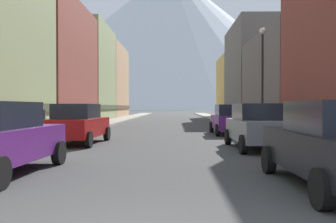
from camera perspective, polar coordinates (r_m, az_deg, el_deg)
sidewalk_left at (r=39.66m, az=-8.73°, el=-1.54°), size 2.50×100.00×0.15m
sidewalk_right at (r=39.49m, az=9.44°, el=-1.55°), size 2.50×100.00×0.15m
storefront_left_2 at (r=34.01m, az=-19.08°, el=6.55°), size 7.57×12.89×10.58m
storefront_left_3 at (r=46.02m, az=-13.78°, el=5.53°), size 7.79×11.31×11.36m
storefront_left_4 at (r=58.20m, az=-9.88°, el=4.33°), size 6.38×13.64×10.93m
storefront_right_2 at (r=33.70m, az=20.09°, el=4.35°), size 8.22×13.98×7.89m
storefront_right_3 at (r=47.40m, az=14.66°, el=5.57°), size 8.46×13.37×11.67m
storefront_right_4 at (r=59.35m, az=12.74°, el=3.51°), size 10.22×10.43×9.36m
car_left_1 at (r=16.99m, az=-13.69°, el=-1.83°), size 2.22×4.47×1.78m
car_right_0 at (r=8.26m, az=24.45°, el=-4.60°), size 2.09×4.41×1.78m
car_right_1 at (r=15.06m, az=13.63°, el=-2.16°), size 2.14×4.44×1.78m
car_right_2 at (r=22.42m, az=9.49°, el=-1.20°), size 2.08×4.41×1.78m
potted_plant_0 at (r=18.84m, az=21.20°, el=-2.33°), size 0.63×0.63×0.98m
potted_plant_1 at (r=20.08m, az=19.91°, el=-2.09°), size 0.65×0.65×0.95m
pedestrian_0 at (r=19.89m, az=-18.84°, el=-1.57°), size 0.36×0.36×1.57m
streetlamp_right at (r=21.23m, az=14.33°, el=7.02°), size 0.36×0.36×5.86m
mountain_backdrop at (r=268.46m, az=0.28°, el=11.13°), size 229.18×229.18×99.93m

